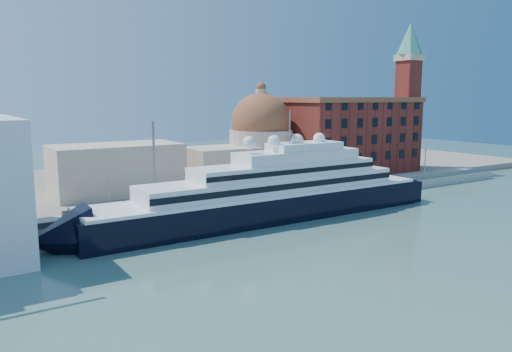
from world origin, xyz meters
TOP-DOWN VIEW (x-y plane):
  - ground at (0.00, 0.00)m, footprint 400.00×400.00m
  - quay at (0.00, 34.00)m, footprint 180.00×10.00m
  - land at (0.00, 75.00)m, footprint 260.00×72.00m
  - quay_fence at (0.00, 29.50)m, footprint 180.00×0.10m
  - superyacht at (-2.25, 23.00)m, footprint 88.12×12.22m
  - warehouse at (52.00, 52.00)m, footprint 43.00×19.00m
  - campanile at (76.00, 52.00)m, footprint 8.40×8.40m
  - church at (6.39, 57.72)m, footprint 66.00×18.00m
  - lamp_posts at (-12.67, 32.27)m, footprint 120.80×2.40m

SIDE VIEW (x-z plane):
  - ground at x=0.00m, z-range 0.00..0.00m
  - land at x=0.00m, z-range 0.00..2.00m
  - quay at x=0.00m, z-range 0.00..2.50m
  - quay_fence at x=0.00m, z-range 2.50..3.70m
  - superyacht at x=-2.25m, z-range -8.62..17.71m
  - lamp_posts at x=-12.67m, z-range 0.84..18.84m
  - church at x=6.39m, z-range -1.84..23.66m
  - warehouse at x=52.00m, z-range 2.16..25.41m
  - campanile at x=76.00m, z-range 5.26..52.26m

